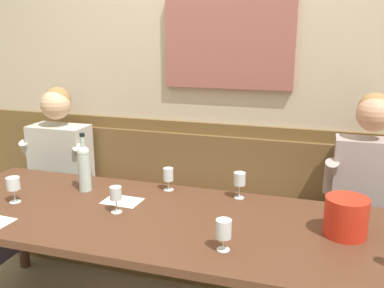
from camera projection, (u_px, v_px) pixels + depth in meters
name	position (u px, v px, depth m)	size (l,w,h in m)	color
room_wall_back	(210.00, 68.00, 2.94)	(6.80, 0.12, 2.80)	#C4B39A
wood_wainscot_panel	(206.00, 191.00, 3.12)	(6.80, 0.03, 1.02)	brown
wall_bench	(198.00, 232.00, 2.99)	(2.85, 0.42, 0.94)	brown
dining_table	(159.00, 227.00, 2.21)	(2.55, 0.91, 0.72)	#52311F
person_center_left_seat	(30.00, 190.00, 2.85)	(0.53, 1.36, 1.26)	#2E273C
person_left_seat	(370.00, 233.00, 2.23)	(0.50, 1.35, 1.31)	#372F3B
ice_bucket	(346.00, 217.00, 1.97)	(0.20, 0.20, 0.18)	red
wine_bottle_clear_water	(84.00, 166.00, 2.51)	(0.07, 0.07, 0.35)	#B4CAC0
wine_glass_center_front	(224.00, 231.00, 1.83)	(0.07, 0.07, 0.14)	silver
wine_glass_mid_left	(168.00, 176.00, 2.53)	(0.06, 0.06, 0.14)	silver
wine_glass_near_bucket	(116.00, 194.00, 2.21)	(0.06, 0.06, 0.14)	silver
wine_glass_left_end	(13.00, 184.00, 2.34)	(0.07, 0.07, 0.15)	silver
wine_glass_mid_right	(240.00, 180.00, 2.40)	(0.07, 0.07, 0.15)	silver
tasting_sheet_left_guest	(122.00, 201.00, 2.38)	(0.21, 0.15, 0.00)	white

